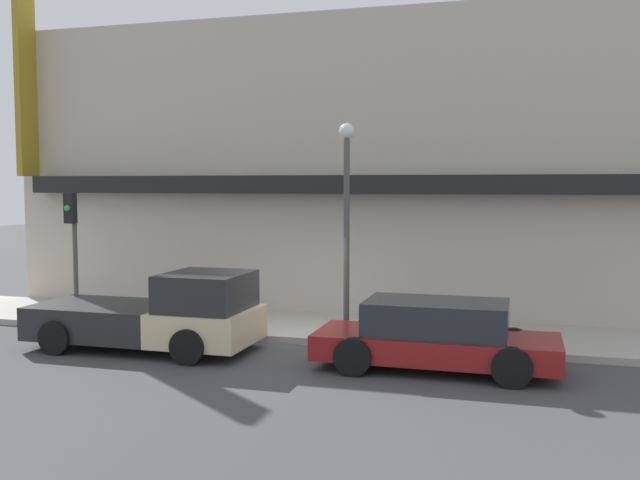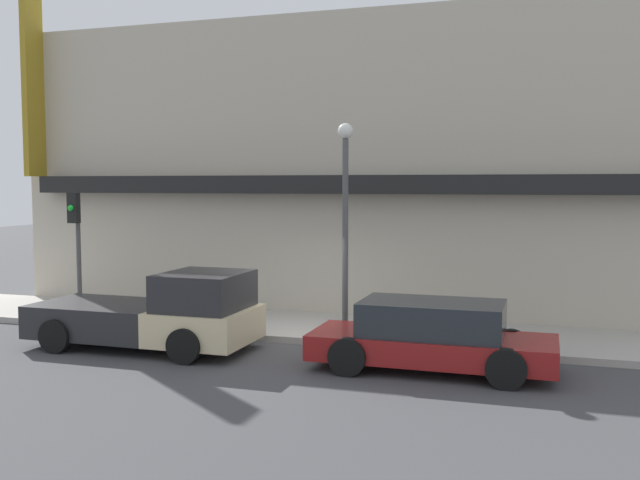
# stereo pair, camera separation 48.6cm
# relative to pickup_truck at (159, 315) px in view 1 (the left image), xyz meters

# --- Properties ---
(ground_plane) EXTENTS (80.00, 80.00, 0.00)m
(ground_plane) POSITION_rel_pickup_truck_xyz_m (2.64, 1.38, -0.80)
(ground_plane) COLOR #424244
(sidewalk) EXTENTS (36.00, 3.30, 0.16)m
(sidewalk) POSITION_rel_pickup_truck_xyz_m (2.64, 3.03, -0.71)
(sidewalk) COLOR #ADA89E
(sidewalk) RESTS_ON ground
(building) EXTENTS (19.80, 3.80, 10.40)m
(building) POSITION_rel_pickup_truck_xyz_m (2.62, 6.16, 3.42)
(building) COLOR #BCB29E
(building) RESTS_ON ground
(pickup_truck) EXTENTS (5.17, 2.32, 1.80)m
(pickup_truck) POSITION_rel_pickup_truck_xyz_m (0.00, 0.00, 0.00)
(pickup_truck) COLOR beige
(pickup_truck) RESTS_ON ground
(parked_car) EXTENTS (4.86, 2.03, 1.41)m
(parked_car) POSITION_rel_pickup_truck_xyz_m (6.22, 0.00, -0.09)
(parked_car) COLOR maroon
(parked_car) RESTS_ON ground
(fire_hydrant) EXTENTS (0.19, 0.19, 0.63)m
(fire_hydrant) POSITION_rel_pickup_truck_xyz_m (4.62, 2.04, -0.32)
(fire_hydrant) COLOR #196633
(fire_hydrant) RESTS_ON sidewalk
(street_lamp) EXTENTS (0.36, 0.36, 4.99)m
(street_lamp) POSITION_rel_pickup_truck_xyz_m (3.91, 1.80, 2.53)
(street_lamp) COLOR #4C4C4C
(street_lamp) RESTS_ON sidewalk
(traffic_light) EXTENTS (0.28, 0.42, 3.37)m
(traffic_light) POSITION_rel_pickup_truck_xyz_m (-3.48, 1.79, 1.69)
(traffic_light) COLOR #4C4C4C
(traffic_light) RESTS_ON sidewalk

